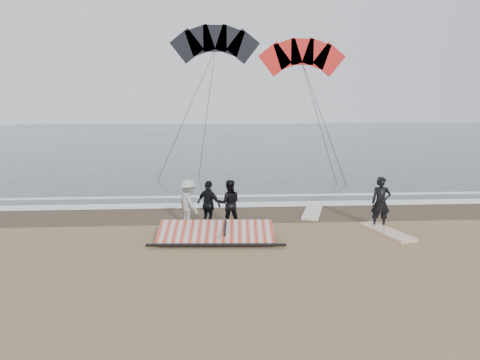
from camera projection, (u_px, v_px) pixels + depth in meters
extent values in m
plane|color=#8C704C|center=(297.00, 252.00, 13.62)|extent=(120.00, 120.00, 0.00)
cube|color=#233838|center=(235.00, 141.00, 46.00)|extent=(120.00, 54.00, 0.02)
cube|color=#4C3D2B|center=(276.00, 213.00, 18.03)|extent=(120.00, 2.80, 0.01)
cube|color=white|center=(271.00, 204.00, 19.40)|extent=(120.00, 0.90, 0.01)
cube|color=white|center=(266.00, 196.00, 21.07)|extent=(120.00, 0.45, 0.01)
imported|color=black|center=(381.00, 203.00, 15.93)|extent=(0.71, 0.53, 1.78)
cube|color=silver|center=(387.00, 232.00, 15.47)|extent=(1.24, 2.38, 0.09)
cube|color=silver|center=(313.00, 212.00, 18.06)|extent=(1.30, 2.40, 0.10)
imported|color=black|center=(229.00, 203.00, 16.13)|extent=(0.80, 0.63, 1.64)
imported|color=black|center=(209.00, 205.00, 15.89)|extent=(1.01, 0.93, 1.65)
imported|color=#B7B7B2|center=(189.00, 203.00, 16.14)|extent=(1.06, 1.22, 1.64)
cube|color=black|center=(209.00, 234.00, 15.25)|extent=(2.50, 0.73, 0.09)
cube|color=red|center=(216.00, 231.00, 14.62)|extent=(3.68, 1.60, 0.38)
cylinder|color=black|center=(216.00, 245.00, 13.89)|extent=(4.18, 0.34, 0.09)
cylinder|color=black|center=(225.00, 226.00, 14.62)|extent=(0.18, 1.81, 0.08)
cylinder|color=#262626|center=(319.00, 110.00, 30.15)|extent=(0.04, 0.04, 15.72)
cylinder|color=#262626|center=(316.00, 110.00, 30.04)|extent=(0.04, 0.04, 15.91)
cylinder|color=#262626|center=(192.00, 102.00, 30.32)|extent=(0.04, 0.04, 15.39)
cylinder|color=#262626|center=(208.00, 102.00, 30.84)|extent=(0.04, 0.04, 14.31)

